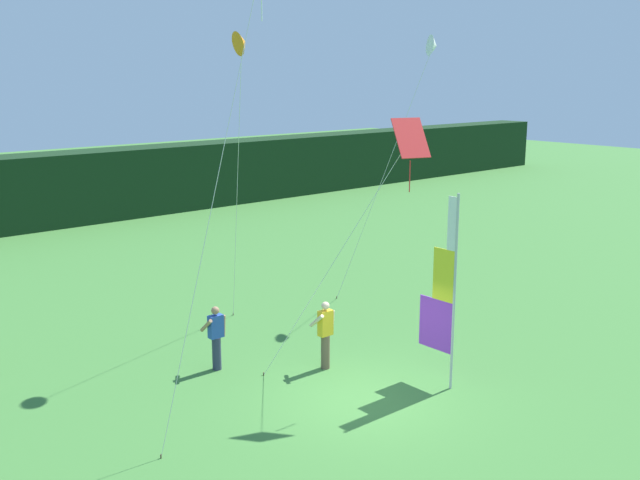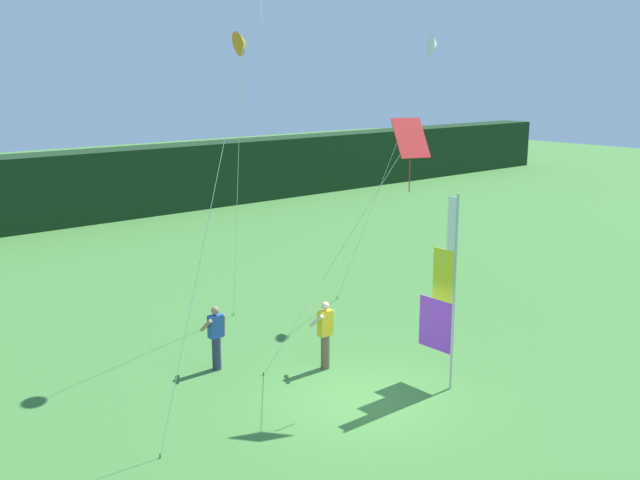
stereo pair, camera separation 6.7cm
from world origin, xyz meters
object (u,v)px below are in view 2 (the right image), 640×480
at_px(kite_red_diamond_3, 405,148).
at_px(person_mid_field, 216,336).
at_px(person_near_banner, 325,333).
at_px(kite_orange_delta_0, 242,45).
at_px(kite_white_delta_2, 433,48).
at_px(banner_flag, 444,295).
at_px(kite_white_diamond_1, 251,11).

bearing_deg(kite_red_diamond_3, person_mid_field, 129.20).
distance_m(person_near_banner, kite_red_diamond_3, 5.01).
xyz_separation_m(kite_orange_delta_0, kite_white_delta_2, (6.72, -0.43, 0.08)).
bearing_deg(kite_orange_delta_0, person_near_banner, -81.24).
xyz_separation_m(banner_flag, kite_red_diamond_3, (-0.63, 0.74, 3.34)).
height_order(person_near_banner, kite_orange_delta_0, kite_orange_delta_0).
height_order(person_near_banner, kite_red_diamond_3, kite_red_diamond_3).
distance_m(person_mid_field, kite_red_diamond_3, 6.49).
distance_m(kite_white_diamond_1, kite_white_delta_2, 9.75).
bearing_deg(person_mid_field, kite_white_delta_2, 3.81).
distance_m(kite_orange_delta_0, kite_red_diamond_3, 5.16).
xyz_separation_m(kite_orange_delta_0, kite_red_diamond_3, (1.19, -4.47, -2.28)).
xyz_separation_m(person_mid_field, kite_white_delta_2, (8.37, 0.56, 7.05)).
relative_size(person_near_banner, person_mid_field, 1.06).
bearing_deg(kite_orange_delta_0, banner_flag, -70.74).
relative_size(kite_white_delta_2, kite_red_diamond_3, 1.34).
bearing_deg(kite_red_diamond_3, kite_orange_delta_0, 104.86).
height_order(banner_flag, kite_white_diamond_1, kite_white_diamond_1).
distance_m(person_near_banner, kite_orange_delta_0, 7.42).
distance_m(person_mid_field, kite_white_diamond_1, 7.97).
relative_size(banner_flag, kite_red_diamond_3, 0.74).
xyz_separation_m(person_near_banner, kite_white_delta_2, (6.30, 2.26, 6.99)).
relative_size(person_mid_field, kite_orange_delta_0, 0.20).
relative_size(person_near_banner, kite_white_diamond_1, 0.18).
relative_size(banner_flag, kite_orange_delta_0, 0.56).
bearing_deg(banner_flag, kite_white_diamond_1, 161.69).
xyz_separation_m(banner_flag, kite_orange_delta_0, (-1.82, 5.21, 5.63)).
bearing_deg(person_near_banner, kite_white_diamond_1, -158.58).
distance_m(kite_orange_delta_0, kite_white_delta_2, 6.73).
distance_m(banner_flag, kite_white_diamond_1, 7.54).
bearing_deg(banner_flag, person_near_banner, 119.17).
height_order(kite_orange_delta_0, kite_red_diamond_3, kite_orange_delta_0).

